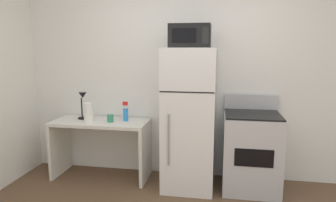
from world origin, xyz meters
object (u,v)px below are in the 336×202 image
at_px(oven_range, 251,151).
at_px(microwave, 190,36).
at_px(desk, 101,137).
at_px(paper_towel_roll, 88,112).
at_px(coffee_mug, 110,118).
at_px(desk_lamp, 83,101).
at_px(spray_bottle, 126,113).
at_px(refrigerator, 189,119).

bearing_deg(oven_range, microwave, -176.03).
xyz_separation_m(desk, microwave, (1.14, -0.08, 1.27)).
bearing_deg(paper_towel_roll, oven_range, 1.20).
xyz_separation_m(paper_towel_roll, coffee_mug, (0.27, 0.04, -0.07)).
relative_size(desk_lamp, spray_bottle, 1.42).
relative_size(spray_bottle, refrigerator, 0.15).
bearing_deg(refrigerator, microwave, -89.69).
height_order(desk, microwave, microwave).
distance_m(paper_towel_roll, coffee_mug, 0.29).
xyz_separation_m(coffee_mug, microwave, (1.00, -0.05, 1.00)).
relative_size(desk_lamp, paper_towel_roll, 1.47).
distance_m(desk_lamp, coffee_mug, 0.46).
bearing_deg(desk, paper_towel_roll, -149.07).
xyz_separation_m(paper_towel_roll, microwave, (1.27, -0.01, 0.93)).
height_order(coffee_mug, microwave, microwave).
height_order(desk, paper_towel_roll, paper_towel_roll).
height_order(desk_lamp, refrigerator, refrigerator).
height_order(paper_towel_roll, coffee_mug, paper_towel_roll).
distance_m(paper_towel_roll, oven_range, 2.04).
relative_size(paper_towel_roll, refrigerator, 0.14).
bearing_deg(desk_lamp, coffee_mug, -12.14).
bearing_deg(desk_lamp, spray_bottle, 0.08).
relative_size(desk_lamp, oven_range, 0.32).
xyz_separation_m(coffee_mug, spray_bottle, (0.17, 0.09, 0.05)).
height_order(desk_lamp, paper_towel_roll, desk_lamp).
height_order(spray_bottle, microwave, microwave).
bearing_deg(refrigerator, paper_towel_roll, -179.44).
distance_m(paper_towel_roll, refrigerator, 1.27).
xyz_separation_m(desk_lamp, microwave, (1.40, -0.13, 0.81)).
xyz_separation_m(desk_lamp, coffee_mug, (0.40, -0.09, -0.19)).
xyz_separation_m(desk, refrigerator, (1.14, -0.06, 0.31)).
height_order(desk, refrigerator, refrigerator).
bearing_deg(paper_towel_roll, refrigerator, 0.56).
relative_size(coffee_mug, refrigerator, 0.06).
distance_m(paper_towel_roll, microwave, 1.57).
bearing_deg(coffee_mug, oven_range, 0.13).
height_order(paper_towel_roll, microwave, microwave).
height_order(desk_lamp, spray_bottle, desk_lamp).
relative_size(desk, refrigerator, 0.73).
relative_size(coffee_mug, spray_bottle, 0.38).
bearing_deg(microwave, spray_bottle, 170.73).
height_order(paper_towel_roll, refrigerator, refrigerator).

